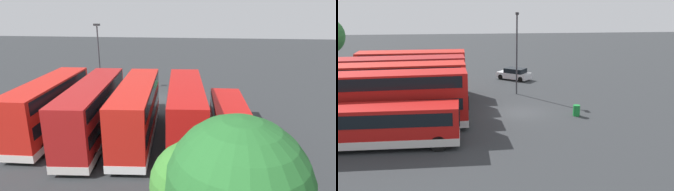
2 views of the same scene
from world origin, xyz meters
The scene contains 11 objects.
ground_plane centered at (0.00, 0.00, 0.00)m, with size 140.00×140.00×0.00m, color #2D3033.
bus_single_deck_near_end centered at (-7.29, 10.42, 1.62)m, with size 2.76×10.46×2.95m.
bus_double_decker_second centered at (-3.80, 10.20, 2.45)m, with size 3.33×11.29×4.55m.
bus_double_decker_third centered at (-0.04, 10.51, 2.45)m, with size 3.37×11.60×4.55m.
bus_double_decker_fourth centered at (3.41, 10.78, 2.45)m, with size 3.45×11.96×4.55m.
bus_double_decker_fifth centered at (7.25, 10.29, 2.45)m, with size 2.89×10.88×4.55m.
car_hatchback_silver centered at (13.85, -0.99, 0.70)m, with size 3.82×4.28×1.43m.
lamp_post_tall centered at (6.74, -0.42, 4.90)m, with size 0.70×0.30×8.43m.
waste_bin_yellow centered at (-1.39, -4.67, 0.47)m, with size 0.60×0.60×0.95m, color #197F33.
tree_leftmost centered at (-6.13, 22.32, 4.26)m, with size 4.99×4.99×6.76m.
tree_midright centered at (-4.63, 21.61, 3.71)m, with size 3.33×3.33×5.40m.
Camera 1 is at (-4.68, 30.83, 10.10)m, focal length 30.09 mm.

